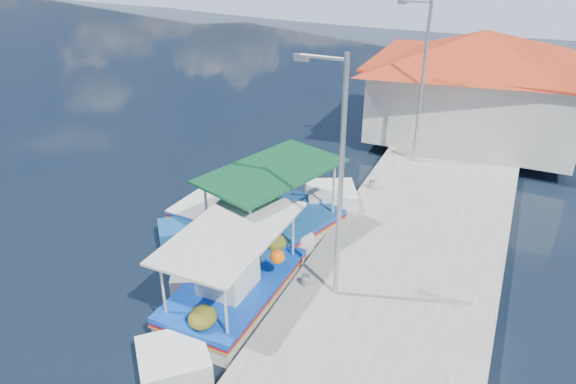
% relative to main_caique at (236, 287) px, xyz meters
% --- Properties ---
extents(ground, '(160.00, 160.00, 0.00)m').
position_rel_main_caique_xyz_m(ground, '(-2.19, -1.24, -0.47)').
color(ground, black).
rests_on(ground, ground).
extents(quay, '(5.00, 44.00, 0.50)m').
position_rel_main_caique_xyz_m(quay, '(3.71, 4.76, -0.22)').
color(quay, '#AEADA3').
rests_on(quay, ground).
extents(bollards, '(0.20, 17.20, 0.30)m').
position_rel_main_caique_xyz_m(bollards, '(1.61, 4.01, 0.18)').
color(bollards, '#A5A8AD').
rests_on(bollards, quay).
extents(main_caique, '(2.27, 7.43, 2.45)m').
position_rel_main_caique_xyz_m(main_caique, '(0.00, 0.00, 0.00)').
color(main_caique, white).
rests_on(main_caique, ground).
extents(caique_green_canopy, '(3.82, 7.28, 2.87)m').
position_rel_main_caique_xyz_m(caique_green_canopy, '(-0.28, 2.82, -0.04)').
color(caique_green_canopy, white).
rests_on(caique_green_canopy, ground).
extents(caique_blue_hull, '(1.95, 5.58, 1.00)m').
position_rel_main_caique_xyz_m(caique_blue_hull, '(-2.88, 3.83, -0.20)').
color(caique_blue_hull, '#185093').
rests_on(caique_blue_hull, ground).
extents(harbor_building, '(10.49, 10.49, 4.40)m').
position_rel_main_caique_xyz_m(harbor_building, '(4.01, 13.76, 2.30)').
color(harbor_building, silver).
rests_on(harbor_building, quay).
extents(lamp_post_near, '(1.21, 0.14, 6.00)m').
position_rel_main_caique_xyz_m(lamp_post_near, '(2.32, 0.76, 3.38)').
color(lamp_post_near, '#A5A8AD').
rests_on(lamp_post_near, quay).
extents(lamp_post_far, '(1.21, 0.14, 6.00)m').
position_rel_main_caique_xyz_m(lamp_post_far, '(2.32, 9.76, 3.38)').
color(lamp_post_far, '#A5A8AD').
rests_on(lamp_post_far, quay).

